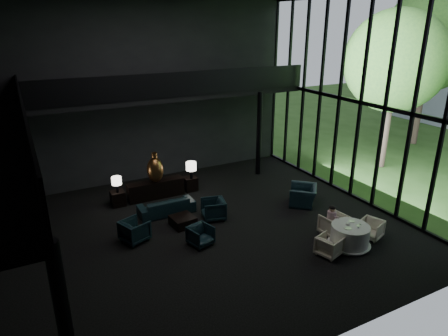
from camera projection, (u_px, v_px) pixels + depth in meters
name	position (u px, v px, depth m)	size (l,w,h in m)	color
floor	(203.00, 232.00, 14.13)	(14.00, 12.00, 0.02)	black
wall_back	(145.00, 93.00, 17.73)	(14.00, 0.04, 8.00)	black
wall_front	(328.00, 187.00, 7.75)	(14.00, 0.04, 8.00)	black
curtain_wall	(361.00, 102.00, 15.76)	(0.20, 12.00, 8.00)	black
mezzanine_back	(174.00, 95.00, 17.33)	(12.00, 2.00, 0.25)	black
railing_left	(25.00, 120.00, 10.36)	(0.06, 12.00, 1.00)	black
railing_back	(182.00, 84.00, 16.29)	(12.00, 0.06, 1.00)	black
column_nw	(29.00, 154.00, 16.00)	(0.24, 0.24, 4.00)	black
column_ne	(259.00, 134.00, 18.84)	(0.24, 0.24, 4.00)	black
tree_near	(396.00, 61.00, 18.75)	(4.80, 4.80, 7.65)	#382D23
tree_far	(431.00, 41.00, 22.32)	(5.60, 5.60, 8.80)	#382D23
console	(156.00, 189.00, 16.77)	(2.38, 0.54, 0.76)	black
bronze_urn	(155.00, 169.00, 16.37)	(0.68, 0.68, 1.26)	brown
side_table_left	(118.00, 198.00, 16.09)	(0.55, 0.55, 0.60)	black
table_lamp_left	(117.00, 181.00, 15.76)	(0.39, 0.39, 0.65)	black
side_table_right	(190.00, 184.00, 17.54)	(0.55, 0.55, 0.60)	black
table_lamp_right	(191.00, 167.00, 17.12)	(0.45, 0.45, 0.75)	black
sofa	(166.00, 203.00, 15.35)	(2.25, 0.66, 0.88)	black
lounge_armchair_west	(135.00, 229.00, 13.43)	(0.88, 0.82, 0.91)	black
lounge_armchair_east	(213.00, 207.00, 14.94)	(0.90, 0.85, 0.93)	black
lounge_armchair_south	(201.00, 235.00, 13.23)	(0.68, 0.63, 0.70)	black
window_armchair	(303.00, 191.00, 16.09)	(1.32, 0.86, 1.15)	black
coffee_table	(183.00, 221.00, 14.53)	(0.80, 0.80, 0.36)	black
dining_table	(350.00, 237.00, 13.15)	(1.41, 1.41, 0.75)	white
dining_chair_north	(334.00, 223.00, 13.83)	(0.85, 0.80, 0.88)	beige
dining_chair_east	(371.00, 229.00, 13.67)	(0.65, 0.61, 0.67)	#BDB08D
dining_chair_west	(329.00, 246.00, 12.64)	(0.65, 0.60, 0.66)	beige
child	(332.00, 214.00, 13.72)	(0.31, 0.31, 0.66)	pink
plate_a	(348.00, 228.00, 12.85)	(0.26, 0.26, 0.02)	white
plate_b	(352.00, 221.00, 13.30)	(0.21, 0.21, 0.01)	white
saucer	(358.00, 225.00, 13.02)	(0.13, 0.13, 0.01)	white
coffee_cup	(360.00, 224.00, 13.06)	(0.08, 0.08, 0.06)	white
cereal_bowl	(348.00, 224.00, 13.05)	(0.15, 0.15, 0.07)	white
cream_pot	(358.00, 227.00, 12.85)	(0.06, 0.06, 0.07)	#99999E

